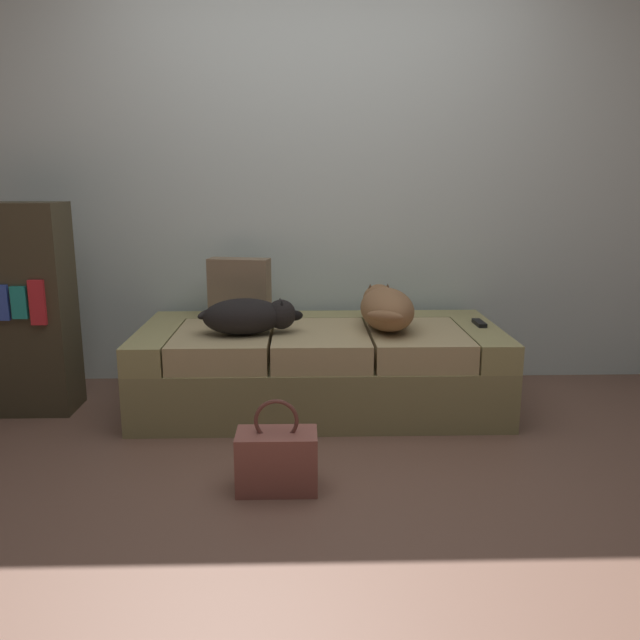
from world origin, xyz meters
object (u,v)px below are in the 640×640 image
object	(u,v)px
couch	(320,367)
bookshelf	(16,309)
throw_pillow	(240,289)
handbag	(277,460)
dog_tan	(385,307)
dog_dark	(250,316)
tv_remote	(479,323)

from	to	relation	value
couch	bookshelf	xyz separation A→B (m)	(-1.59, -0.02, 0.33)
couch	throw_pillow	world-z (taller)	throw_pillow
couch	handbag	size ratio (longest dim) A/B	5.06
couch	dog_tan	world-z (taller)	dog_tan
throw_pillow	handbag	world-z (taller)	throw_pillow
dog_dark	bookshelf	world-z (taller)	bookshelf
bookshelf	tv_remote	bearing A→B (deg)	1.00
dog_tan	tv_remote	world-z (taller)	dog_tan
tv_remote	couch	bearing A→B (deg)	-179.24
throw_pillow	bookshelf	xyz separation A→B (m)	(-1.14, -0.25, -0.06)
dog_tan	tv_remote	xyz separation A→B (m)	(0.52, 0.05, -0.10)
dog_dark	handbag	bearing A→B (deg)	-78.62
dog_dark	handbag	world-z (taller)	dog_dark
tv_remote	handbag	xyz separation A→B (m)	(-1.06, -0.98, -0.33)
dog_tan	bookshelf	world-z (taller)	bookshelf
couch	tv_remote	distance (m)	0.90
dog_dark	tv_remote	distance (m)	1.24
dog_tan	throw_pillow	distance (m)	0.84
tv_remote	throw_pillow	xyz separation A→B (m)	(-1.31, 0.21, 0.16)
dog_dark	throw_pillow	size ratio (longest dim) A/B	1.60
couch	bookshelf	size ratio (longest dim) A/B	1.74
couch	dog_tan	size ratio (longest dim) A/B	2.98
dog_tan	throw_pillow	bearing A→B (deg)	161.62
tv_remote	handbag	distance (m)	1.48
dog_tan	dog_dark	bearing A→B (deg)	-170.27
tv_remote	throw_pillow	distance (m)	1.34
couch	throw_pillow	size ratio (longest dim) A/B	5.62
tv_remote	handbag	bearing A→B (deg)	-138.03
couch	handbag	bearing A→B (deg)	-101.52
handbag	tv_remote	bearing A→B (deg)	42.87
throw_pillow	handbag	bearing A→B (deg)	-78.18
dog_tan	bookshelf	bearing A→B (deg)	179.74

